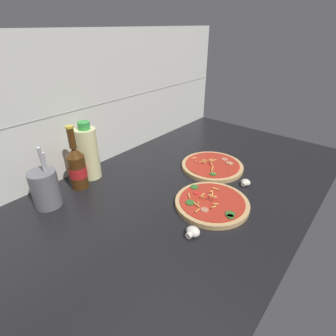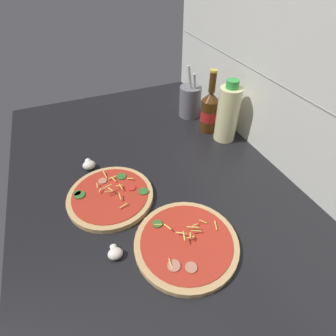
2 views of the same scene
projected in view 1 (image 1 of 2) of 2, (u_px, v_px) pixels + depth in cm
name	position (u px, v px, depth cm)	size (l,w,h in cm)	color
counter_slab	(189.00, 188.00, 108.73)	(160.00, 90.00, 2.50)	black
tile_backsplash	(111.00, 101.00, 120.22)	(160.00, 1.13, 60.00)	silver
pizza_near	(212.00, 203.00, 96.06)	(27.11, 27.11, 5.09)	tan
pizza_far	(212.00, 166.00, 120.97)	(28.08, 28.08, 4.60)	tan
beer_bottle	(77.00, 167.00, 103.20)	(7.04, 7.04, 26.19)	#47280F
oil_bottle	(88.00, 153.00, 109.38)	(8.60, 8.60, 24.85)	beige
mushroom_left	(193.00, 232.00, 81.98)	(4.76, 4.54, 3.17)	white
mushroom_right	(245.00, 183.00, 107.67)	(4.14, 3.94, 2.76)	white
utensil_crock	(45.00, 188.00, 93.55)	(9.68, 9.68, 23.58)	slate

